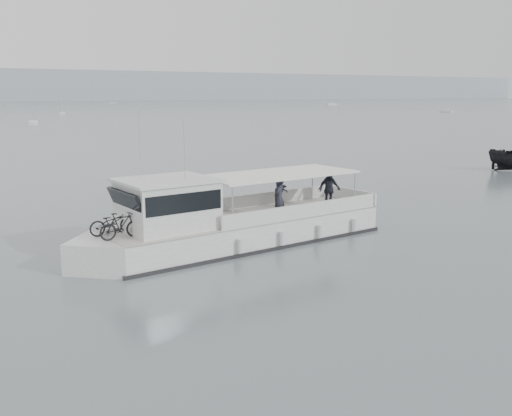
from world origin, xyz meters
TOP-DOWN VIEW (x-y plane):
  - ground at (0.00, 0.00)m, footprint 1400.00×1400.00m
  - tour_boat at (-1.97, -1.35)m, footprint 15.44×5.20m

SIDE VIEW (x-z plane):
  - ground at x=0.00m, z-range 0.00..0.00m
  - tour_boat at x=-1.97m, z-range -2.16..4.26m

